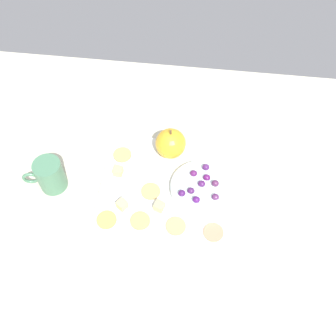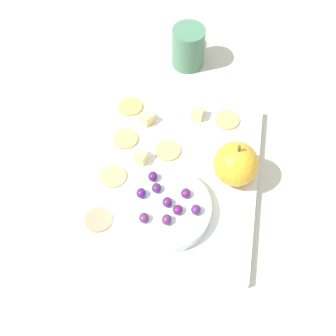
{
  "view_description": "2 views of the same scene",
  "coord_description": "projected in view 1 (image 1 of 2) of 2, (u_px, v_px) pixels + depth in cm",
  "views": [
    {
      "loc": [
        2.93,
        -46.27,
        88.67
      ],
      "look_at": [
        -3.41,
        6.49,
        9.25
      ],
      "focal_mm": 42.7,
      "sensor_mm": 36.0,
      "label": 1
    },
    {
      "loc": [
        42.53,
        9.58,
        77.06
      ],
      "look_at": [
        -0.25,
        2.41,
        11.06
      ],
      "focal_mm": 52.02,
      "sensor_mm": 36.0,
      "label": 2
    }
  ],
  "objects": [
    {
      "name": "table",
      "position": [
        179.0,
        207.0,
        0.98
      ],
      "size": [
        128.08,
        94.63,
        4.54
      ],
      "primitive_type": "cube",
      "color": "beige",
      "rests_on": "ground"
    },
    {
      "name": "platter",
      "position": [
        173.0,
        187.0,
        0.97
      ],
      "size": [
        34.56,
        27.44,
        1.69
      ],
      "primitive_type": "cube",
      "color": "silver",
      "rests_on": "table"
    },
    {
      "name": "serving_dish",
      "position": [
        202.0,
        189.0,
        0.95
      ],
      "size": [
        15.13,
        15.13,
        2.14
      ],
      "primitive_type": "cylinder",
      "color": "silver",
      "rests_on": "platter"
    },
    {
      "name": "apple_whole",
      "position": [
        171.0,
        144.0,
        0.99
      ],
      "size": [
        7.62,
        7.62,
        7.62
      ],
      "primitive_type": "sphere",
      "color": "gold",
      "rests_on": "platter"
    },
    {
      "name": "apple_stem",
      "position": [
        171.0,
        132.0,
        0.95
      ],
      "size": [
        0.5,
        0.5,
        1.2
      ],
      "primitive_type": "cylinder",
      "color": "brown",
      "rests_on": "apple_whole"
    },
    {
      "name": "cheese_cube_0",
      "position": [
        122.0,
        205.0,
        0.92
      ],
      "size": [
        2.95,
        2.95,
        2.11
      ],
      "primitive_type": "cube",
      "rotation": [
        0.0,
        0.0,
        0.95
      ],
      "color": "#F1C874",
      "rests_on": "platter"
    },
    {
      "name": "cheese_cube_1",
      "position": [
        118.0,
        171.0,
        0.97
      ],
      "size": [
        2.37,
        2.37,
        2.11
      ],
      "primitive_type": "cube",
      "rotation": [
        0.0,
        0.0,
        1.44
      ],
      "color": "#EFC46F",
      "rests_on": "platter"
    },
    {
      "name": "cheese_cube_2",
      "position": [
        159.0,
        206.0,
        0.92
      ],
      "size": [
        2.7,
        2.7,
        2.11
      ],
      "primitive_type": "cube",
      "rotation": [
        0.0,
        0.0,
        1.23
      ],
      "color": "#EED471",
      "rests_on": "platter"
    },
    {
      "name": "cracker_0",
      "position": [
        140.0,
        221.0,
        0.91
      ],
      "size": [
        4.62,
        4.62,
        0.4
      ],
      "primitive_type": "cylinder",
      "color": "tan",
      "rests_on": "platter"
    },
    {
      "name": "cracker_1",
      "position": [
        151.0,
        191.0,
        0.95
      ],
      "size": [
        4.62,
        4.62,
        0.4
      ],
      "primitive_type": "cylinder",
      "color": "tan",
      "rests_on": "platter"
    },
    {
      "name": "cracker_2",
      "position": [
        122.0,
        155.0,
        1.01
      ],
      "size": [
        4.62,
        4.62,
        0.4
      ],
      "primitive_type": "cylinder",
      "color": "tan",
      "rests_on": "platter"
    },
    {
      "name": "cracker_3",
      "position": [
        213.0,
        232.0,
        0.89
      ],
      "size": [
        4.62,
        4.62,
        0.4
      ],
      "primitive_type": "cylinder",
      "color": "tan",
      "rests_on": "platter"
    },
    {
      "name": "cracker_4",
      "position": [
        107.0,
        220.0,
        0.91
      ],
      "size": [
        4.62,
        4.62,
        0.4
      ],
      "primitive_type": "cylinder",
      "color": "#AA8F4E",
      "rests_on": "platter"
    },
    {
      "name": "cracker_5",
      "position": [
        174.0,
        226.0,
        0.9
      ],
      "size": [
        4.62,
        4.62,
        0.4
      ],
      "primitive_type": "cylinder",
      "color": "tan",
      "rests_on": "platter"
    },
    {
      "name": "grape_0",
      "position": [
        215.0,
        196.0,
        0.92
      ],
      "size": [
        1.74,
        1.56,
        1.4
      ],
      "primitive_type": "ellipsoid",
      "color": "#512652",
      "rests_on": "serving_dish"
    },
    {
      "name": "grape_1",
      "position": [
        191.0,
        191.0,
        0.92
      ],
      "size": [
        1.74,
        1.56,
        1.4
      ],
      "primitive_type": "ellipsoid",
      "color": "#451E51",
      "rests_on": "serving_dish"
    },
    {
      "name": "grape_2",
      "position": [
        194.0,
        173.0,
        0.95
      ],
      "size": [
        1.74,
        1.56,
        1.43
      ],
      "primitive_type": "ellipsoid",
      "color": "#531B54",
      "rests_on": "serving_dish"
    },
    {
      "name": "grape_3",
      "position": [
        196.0,
        200.0,
        0.91
      ],
      "size": [
        1.74,
        1.56,
        1.56
      ],
      "primitive_type": "ellipsoid",
      "color": "#491861",
      "rests_on": "serving_dish"
    },
    {
      "name": "grape_4",
      "position": [
        215.0,
        183.0,
        0.93
      ],
      "size": [
        1.74,
        1.56,
        1.6
      ],
      "primitive_type": "ellipsoid",
      "color": "#51254B",
      "rests_on": "serving_dish"
    },
    {
      "name": "grape_5",
      "position": [
        202.0,
        184.0,
        0.93
      ],
      "size": [
        1.74,
        1.56,
        1.41
      ],
      "primitive_type": "ellipsoid",
      "color": "#471C54",
      "rests_on": "serving_dish"
    },
    {
      "name": "grape_6",
      "position": [
        207.0,
        177.0,
        0.94
      ],
      "size": [
        1.74,
        1.56,
        1.41
      ],
      "primitive_type": "ellipsoid",
      "color": "#551757",
      "rests_on": "serving_dish"
    },
    {
      "name": "grape_7",
      "position": [
        182.0,
        194.0,
        0.92
      ],
      "size": [
        1.74,
        1.56,
        1.58
      ],
      "primitive_type": "ellipsoid",
      "color": "#421956",
      "rests_on": "serving_dish"
    },
    {
      "name": "grape_8",
      "position": [
        206.0,
        167.0,
        0.96
      ],
      "size": [
        1.74,
        1.56,
        1.6
      ],
      "primitive_type": "ellipsoid",
      "color": "#4B1F5B",
      "rests_on": "serving_dish"
    },
    {
      "name": "cup",
      "position": [
        50.0,
        175.0,
        0.95
      ],
      "size": [
        9.73,
        6.59,
        8.66
      ],
      "color": "#447456",
      "rests_on": "table"
    }
  ]
}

